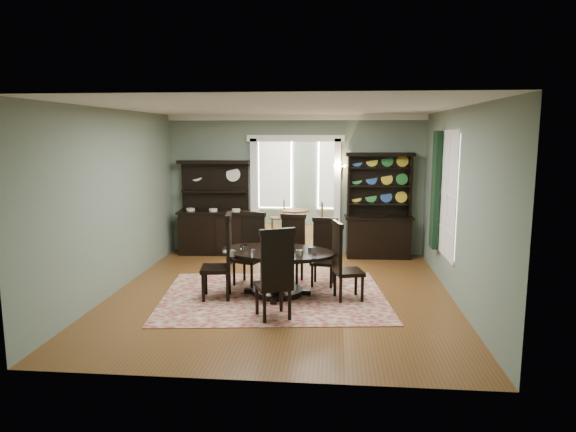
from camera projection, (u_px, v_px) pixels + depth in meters
name	position (u px, v px, depth m)	size (l,w,h in m)	color
room	(281.00, 198.00, 8.20)	(5.51, 6.01, 3.01)	brown
parlor	(303.00, 175.00, 13.61)	(3.51, 3.50, 3.01)	brown
doorway_trim	(296.00, 180.00, 11.10)	(2.08, 0.25, 2.57)	white
right_window	(442.00, 192.00, 8.82)	(0.15, 1.47, 2.12)	white
wall_sconce	(340.00, 168.00, 10.82)	(0.27, 0.21, 0.21)	#BF7833
rug	(274.00, 296.00, 8.27)	(3.55, 2.71, 0.01)	maroon
dining_table	(277.00, 264.00, 8.30)	(2.05, 2.02, 0.74)	black
centerpiece	(274.00, 246.00, 8.23)	(1.51, 0.97, 0.25)	silver
chair_far_left	(251.00, 246.00, 8.92)	(0.59, 0.57, 1.26)	black
chair_far_mid	(292.00, 247.00, 9.05)	(0.52, 0.50, 1.20)	black
chair_far_right	(324.00, 250.00, 8.87)	(0.48, 0.46, 1.16)	black
chair_end_left	(223.00, 254.00, 8.08)	(0.54, 0.57, 1.37)	black
chair_end_right	(342.00, 259.00, 8.02)	(0.54, 0.56, 1.25)	black
chair_near	(275.00, 272.00, 7.11)	(0.64, 0.63, 1.33)	black
sideboard	(214.00, 221.00, 11.17)	(1.57, 0.64, 2.03)	black
welsh_dresser	(378.00, 220.00, 10.83)	(1.44, 0.57, 2.21)	black
parlor_table	(295.00, 219.00, 13.04)	(0.75, 0.75, 0.69)	#583819
parlor_chair_left	(280.00, 216.00, 13.26)	(0.40, 0.39, 0.93)	#583819
parlor_chair_right	(326.00, 218.00, 12.97)	(0.39, 0.38, 0.90)	#583819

